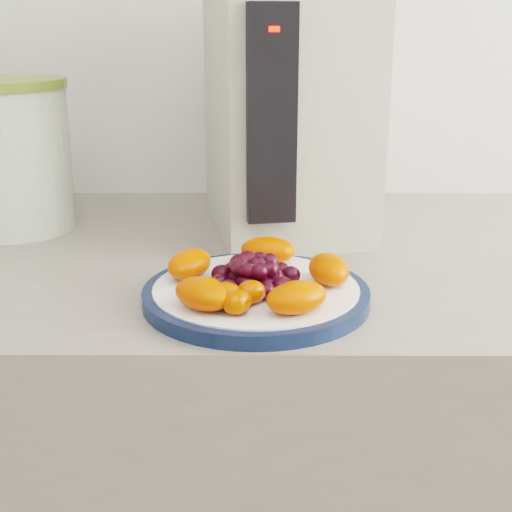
{
  "coord_description": "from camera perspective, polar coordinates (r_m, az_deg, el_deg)",
  "views": [
    {
      "loc": [
        0.1,
        0.34,
        1.18
      ],
      "look_at": [
        0.1,
        1.02,
        0.95
      ],
      "focal_mm": 50.0,
      "sensor_mm": 36.0,
      "label": 1
    }
  ],
  "objects": [
    {
      "name": "appliance_body",
      "position": [
        0.97,
        2.46,
        11.91
      ],
      "size": [
        0.23,
        0.3,
        0.33
      ],
      "primitive_type": "cube",
      "rotation": [
        0.0,
        0.0,
        0.18
      ],
      "color": "#B4B19C",
      "rests_on": "counter"
    },
    {
      "name": "appliance_led",
      "position": [
        0.81,
        1.45,
        17.7
      ],
      "size": [
        0.01,
        0.01,
        0.01
      ],
      "primitive_type": "cube",
      "rotation": [
        0.0,
        0.0,
        0.18
      ],
      "color": "#FF0C05",
      "rests_on": "appliance_panel"
    },
    {
      "name": "appliance_panel",
      "position": [
        0.82,
        1.25,
        11.09
      ],
      "size": [
        0.06,
        0.03,
        0.25
      ],
      "primitive_type": "cube",
      "rotation": [
        0.0,
        0.0,
        0.18
      ],
      "color": "black",
      "rests_on": "appliance_body"
    },
    {
      "name": "plate_rim",
      "position": [
        0.73,
        -0.0,
        -3.16
      ],
      "size": [
        0.23,
        0.23,
        0.01
      ],
      "primitive_type": "cylinder",
      "color": "#0F1E3E",
      "rests_on": "counter"
    },
    {
      "name": "plate_face",
      "position": [
        0.73,
        -0.0,
        -3.09
      ],
      "size": [
        0.21,
        0.21,
        0.02
      ],
      "primitive_type": "cylinder",
      "color": "white",
      "rests_on": "counter"
    },
    {
      "name": "canister",
      "position": [
        1.02,
        -19.04,
        7.26
      ],
      "size": [
        0.19,
        0.19,
        0.19
      ],
      "primitive_type": "cylinder",
      "rotation": [
        0.0,
        0.0,
        0.25
      ],
      "color": "#40631B",
      "rests_on": "counter"
    },
    {
      "name": "canister_lid",
      "position": [
        1.01,
        -19.66,
        12.9
      ],
      "size": [
        0.2,
        0.2,
        0.01
      ],
      "primitive_type": "cylinder",
      "rotation": [
        0.0,
        0.0,
        0.25
      ],
      "color": "olive",
      "rests_on": "canister"
    },
    {
      "name": "fruit_plate",
      "position": [
        0.72,
        -0.21,
        -1.6
      ],
      "size": [
        0.2,
        0.2,
        0.03
      ],
      "color": "#F33200",
      "rests_on": "plate_face"
    }
  ]
}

